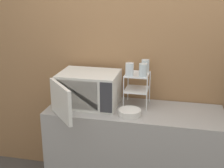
% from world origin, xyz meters
% --- Properties ---
extents(wall_back, '(8.00, 0.06, 2.60)m').
position_xyz_m(wall_back, '(0.00, 0.62, 1.30)').
color(wall_back, '#9E7047').
rests_on(wall_back, ground_plane).
extents(counter, '(1.60, 0.58, 0.89)m').
position_xyz_m(counter, '(0.00, 0.29, 0.44)').
color(counter, '#9E9993').
rests_on(counter, ground_plane).
extents(microwave, '(0.57, 0.74, 0.31)m').
position_xyz_m(microwave, '(-0.45, 0.30, 1.04)').
color(microwave, silver).
rests_on(microwave, counter).
extents(dish_rack, '(0.22, 0.25, 0.31)m').
position_xyz_m(dish_rack, '(0.00, 0.41, 1.11)').
color(dish_rack, white).
rests_on(dish_rack, counter).
extents(glass_front_left, '(0.07, 0.07, 0.12)m').
position_xyz_m(glass_front_left, '(-0.06, 0.33, 1.25)').
color(glass_front_left, silver).
rests_on(glass_front_left, dish_rack).
extents(glass_back_right, '(0.07, 0.07, 0.12)m').
position_xyz_m(glass_back_right, '(0.06, 0.49, 1.25)').
color(glass_back_right, silver).
rests_on(glass_back_right, dish_rack).
extents(glass_front_right, '(0.07, 0.07, 0.12)m').
position_xyz_m(glass_front_right, '(0.06, 0.34, 1.25)').
color(glass_front_right, silver).
rests_on(glass_front_right, dish_rack).
extents(bowl, '(0.20, 0.20, 0.05)m').
position_xyz_m(bowl, '(-0.02, 0.15, 0.91)').
color(bowl, silver).
rests_on(bowl, counter).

